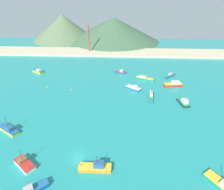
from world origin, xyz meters
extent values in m
cube|color=teal|center=(0.00, 30.00, -0.25)|extent=(260.00, 280.00, 0.50)
cube|color=#1E5BA8|center=(27.69, 37.89, 0.52)|extent=(3.10, 10.55, 1.03)
cube|color=#238C5B|center=(27.69, 37.89, 1.13)|extent=(3.16, 10.76, 0.20)
cube|color=beige|center=(27.85, 39.19, 1.81)|extent=(1.93, 4.68, 1.16)
cylinder|color=#4C3823|center=(27.12, 33.25, 1.76)|extent=(0.19, 0.62, 1.40)
cylinder|color=#4C3823|center=(27.74, 38.28, 4.02)|extent=(0.14, 0.14, 3.25)
cube|color=gold|center=(-27.61, 10.73, 0.52)|extent=(9.44, 7.09, 1.04)
cube|color=#1E669E|center=(-27.61, 10.73, 1.14)|extent=(9.63, 7.23, 0.20)
cube|color=#28568C|center=(-26.60, 10.13, 1.95)|extent=(3.87, 3.41, 1.42)
cylinder|color=#4C3823|center=(-31.26, 12.89, 1.77)|extent=(0.59, 0.42, 1.41)
cylinder|color=#4C3823|center=(-27.17, 10.47, 4.75)|extent=(0.17, 0.17, 4.17)
cube|color=#232328|center=(41.74, 33.67, 0.49)|extent=(4.57, 7.85, 0.99)
cube|color=#238C5B|center=(41.74, 33.67, 1.09)|extent=(4.66, 8.01, 0.20)
cube|color=beige|center=(41.93, 32.77, 1.93)|extent=(2.92, 3.45, 1.48)
cylinder|color=#4C3823|center=(41.06, 36.92, 1.68)|extent=(0.24, 0.60, 1.34)
cylinder|color=#4C3823|center=(41.80, 33.36, 4.01)|extent=(0.12, 0.12, 2.69)
cube|color=orange|center=(6.27, -4.60, 0.61)|extent=(9.21, 2.62, 1.22)
cube|color=gold|center=(6.27, -4.60, 1.32)|extent=(9.40, 2.68, 0.20)
cube|color=#28568C|center=(7.42, -4.59, 2.15)|extent=(2.96, 1.93, 1.47)
cylinder|color=#4C3823|center=(2.14, -4.64, 2.07)|extent=(0.70, 0.13, 1.64)
cylinder|color=#4C3823|center=(6.83, -4.59, 4.18)|extent=(0.17, 0.17, 2.58)
cube|color=silver|center=(-14.43, -4.38, 0.57)|extent=(7.57, 6.76, 1.13)
cube|color=red|center=(-14.43, -4.38, 1.23)|extent=(7.72, 6.89, 0.20)
cube|color=brown|center=(-15.15, -3.84, 1.90)|extent=(2.97, 3.01, 1.13)
cylinder|color=#4C3823|center=(-11.84, -6.35, 1.93)|extent=(0.59, 0.49, 1.53)
cylinder|color=#4C3823|center=(-14.83, -4.08, 4.14)|extent=(0.14, 0.14, 3.36)
cube|color=#14478C|center=(12.48, 69.34, 0.35)|extent=(7.39, 3.85, 0.70)
cube|color=red|center=(12.48, 69.34, 0.80)|extent=(7.54, 3.92, 0.20)
cube|color=beige|center=(13.34, 69.11, 1.58)|extent=(2.29, 2.00, 1.36)
cylinder|color=#4C3823|center=(9.40, 70.18, 1.19)|extent=(0.46, 0.23, 0.96)
cylinder|color=#4C3823|center=(12.96, 69.21, 3.98)|extent=(0.19, 0.19, 3.45)
cube|color=#198466|center=(27.21, 60.30, 0.39)|extent=(10.23, 6.44, 0.78)
cube|color=gold|center=(27.21, 60.30, 0.88)|extent=(10.44, 6.57, 0.20)
cube|color=#B2ADA3|center=(26.06, 60.83, 1.45)|extent=(4.55, 3.39, 0.95)
cylinder|color=#4C3823|center=(31.36, 58.39, 1.32)|extent=(0.49, 0.31, 1.07)
cube|color=red|center=(41.29, 52.01, 0.60)|extent=(9.97, 4.34, 1.21)
cube|color=gold|center=(41.29, 52.01, 1.31)|extent=(10.17, 4.43, 0.20)
cube|color=silver|center=(42.49, 52.19, 2.13)|extent=(4.29, 2.80, 1.46)
cylinder|color=#4C3823|center=(41.69, 52.07, 4.71)|extent=(0.14, 0.14, 3.71)
cube|color=#198466|center=(39.91, -8.03, 0.50)|extent=(7.23, 8.47, 1.01)
cube|color=gold|center=(39.91, -8.03, 1.11)|extent=(7.38, 8.64, 0.20)
cube|color=#1E5BA8|center=(42.01, 64.60, 0.49)|extent=(7.97, 7.64, 0.99)
cube|color=#238C5B|center=(42.01, 64.60, 1.09)|extent=(8.13, 7.79, 0.20)
cube|color=#B2ADA3|center=(42.84, 65.38, 1.63)|extent=(3.11, 3.05, 0.89)
cube|color=#1E5BA8|center=(19.68, 47.31, 0.43)|extent=(8.18, 7.11, 0.87)
cube|color=white|center=(19.68, 47.31, 0.97)|extent=(8.35, 7.25, 0.20)
cube|color=silver|center=(20.49, 46.71, 1.60)|extent=(2.97, 2.99, 1.07)
cube|color=#14478C|center=(-8.59, -12.21, 0.54)|extent=(7.28, 6.48, 1.09)
cube|color=#1E669E|center=(-8.59, -12.21, 1.19)|extent=(7.42, 6.61, 0.20)
cube|color=#B2ADA3|center=(-9.33, -12.82, 1.83)|extent=(2.71, 2.62, 1.09)
cube|color=gold|center=(-39.34, 67.14, 0.60)|extent=(8.03, 6.44, 1.21)
cube|color=#1E669E|center=(-39.34, 67.14, 1.31)|extent=(8.20, 6.56, 0.20)
cube|color=silver|center=(-38.50, 66.58, 1.94)|extent=(3.35, 3.04, 1.07)
cylinder|color=#4C3823|center=(-42.38, 69.18, 2.05)|extent=(0.64, 0.48, 1.63)
cylinder|color=#4C3823|center=(-38.97, 66.90, 4.07)|extent=(0.18, 0.18, 3.20)
sphere|color=gold|center=(-12.68, 44.29, 0.12)|extent=(0.70, 0.70, 0.70)
sphere|color=gold|center=(-26.08, 46.62, 0.12)|extent=(0.69, 0.69, 0.69)
cube|color=beige|center=(0.00, 113.14, 0.60)|extent=(247.00, 23.91, 1.20)
cone|color=#56704C|center=(-48.40, 162.12, 12.48)|extent=(64.10, 64.10, 24.96)
cone|color=#3D6042|center=(4.31, 156.81, 11.48)|extent=(92.88, 92.88, 22.96)
cylinder|color=#B7332D|center=(-13.72, 112.99, 11.14)|extent=(0.92, 0.92, 22.28)
cylinder|color=#B7332D|center=(-13.72, 112.99, 18.27)|extent=(2.23, 0.46, 0.46)
cylinder|color=#B7332D|center=(-13.72, 112.99, 13.81)|extent=(0.46, 1.78, 0.46)
camera|label=1|loc=(13.03, -41.50, 44.90)|focal=30.25mm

